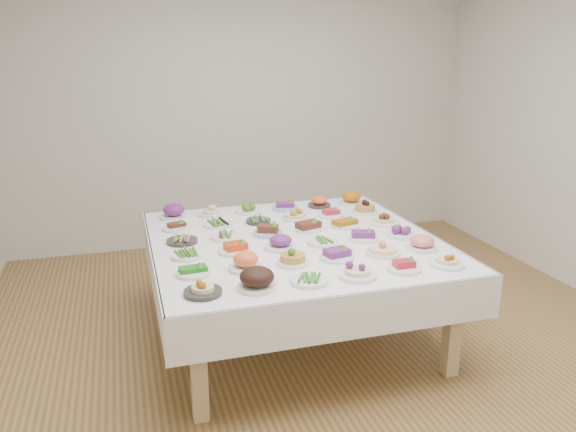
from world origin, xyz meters
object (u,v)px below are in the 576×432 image
object	(u,v)px
dish_0	(203,287)
dish_35	(351,198)
dish_18	(182,240)
display_table	(294,248)

from	to	relation	value
dish_0	dish_35	xyz separation A→B (m)	(1.53, 1.53, 0.01)
dish_18	dish_35	bearing A→B (deg)	21.85
display_table	dish_35	size ratio (longest dim) A/B	9.26
display_table	dish_35	world-z (taller)	dish_35
display_table	dish_0	world-z (taller)	dish_0
dish_18	dish_35	world-z (taller)	dish_35
dish_0	dish_35	size ratio (longest dim) A/B	0.97
dish_0	dish_35	distance (m)	2.16
display_table	dish_0	distance (m)	1.08
dish_35	dish_0	bearing A→B (deg)	-135.00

